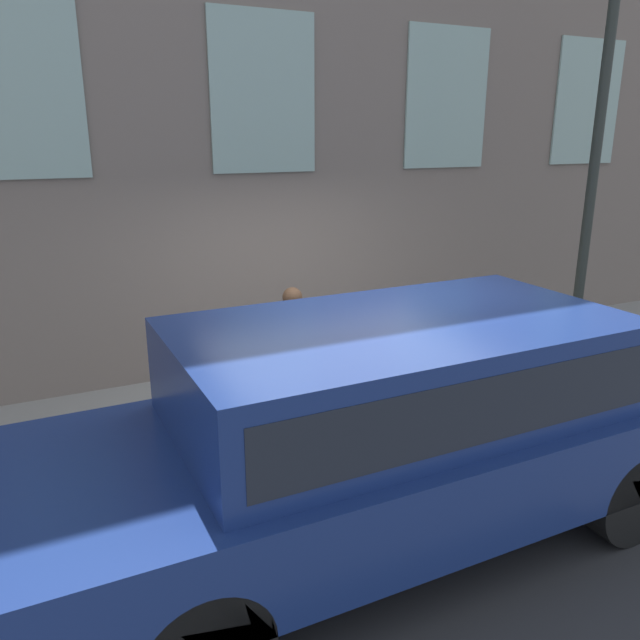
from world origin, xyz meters
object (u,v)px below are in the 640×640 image
object	(u,v)px
fire_hydrant	(347,371)
person	(293,335)
parked_truck_navy_near	(391,414)
street_lamp	(605,82)

from	to	relation	value
fire_hydrant	person	bearing A→B (deg)	48.90
fire_hydrant	parked_truck_navy_near	bearing A→B (deg)	161.33
fire_hydrant	parked_truck_navy_near	size ratio (longest dim) A/B	0.16
fire_hydrant	street_lamp	bearing A→B (deg)	-89.36
parked_truck_navy_near	fire_hydrant	bearing A→B (deg)	-18.67
street_lamp	fire_hydrant	bearing A→B (deg)	90.64
parked_truck_navy_near	street_lamp	distance (m)	4.91
fire_hydrant	person	xyz separation A→B (m)	(0.38, 0.44, 0.34)
fire_hydrant	person	size ratio (longest dim) A/B	0.65
fire_hydrant	parked_truck_navy_near	xyz separation A→B (m)	(-1.73, 0.58, 0.37)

